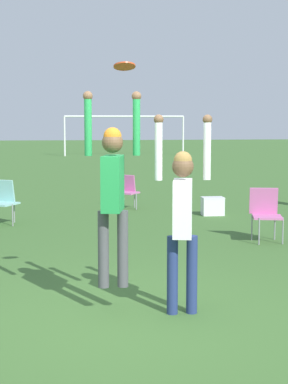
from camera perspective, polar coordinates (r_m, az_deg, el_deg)
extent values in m
plane|color=#3D662D|center=(7.01, -1.56, -11.05)|extent=(120.00, 120.00, 0.00)
cylinder|color=#4C4C51|center=(7.02, -3.63, -5.11)|extent=(0.12, 0.12, 0.84)
cylinder|color=#4C4C51|center=(7.04, -1.90, -5.07)|extent=(0.12, 0.12, 0.84)
cube|color=green|center=(6.92, -2.80, 0.77)|extent=(0.29, 0.50, 0.60)
sphere|color=brown|center=(6.89, -2.82, 4.43)|extent=(0.23, 0.23, 0.23)
sphere|color=orange|center=(6.89, -2.82, 4.96)|extent=(0.19, 0.19, 0.19)
cylinder|color=green|center=(6.87, -4.99, 5.86)|extent=(0.08, 0.08, 0.63)
sphere|color=brown|center=(6.88, -5.02, 8.50)|extent=(0.10, 0.10, 0.10)
cylinder|color=green|center=(6.91, -0.67, 5.89)|extent=(0.08, 0.08, 0.63)
sphere|color=brown|center=(6.92, -0.67, 8.51)|extent=(0.10, 0.10, 0.10)
cylinder|color=navy|center=(7.02, 2.54, -7.40)|extent=(0.12, 0.12, 0.86)
cylinder|color=navy|center=(7.06, 4.27, -7.33)|extent=(0.12, 0.12, 0.86)
cube|color=white|center=(6.90, 3.45, -1.44)|extent=(0.30, 0.51, 0.61)
sphere|color=brown|center=(6.85, 3.48, 2.28)|extent=(0.23, 0.23, 0.23)
sphere|color=olive|center=(6.85, 3.48, 2.82)|extent=(0.20, 0.20, 0.20)
cylinder|color=white|center=(6.79, 1.30, 3.75)|extent=(0.08, 0.08, 0.64)
sphere|color=brown|center=(6.79, 1.31, 6.47)|extent=(0.10, 0.10, 0.10)
cylinder|color=white|center=(6.89, 5.63, 3.76)|extent=(0.08, 0.08, 0.64)
sphere|color=brown|center=(6.89, 5.66, 6.44)|extent=(0.10, 0.10, 0.10)
cylinder|color=#E04C23|center=(6.96, -1.74, 11.12)|extent=(0.24, 0.23, 0.08)
cylinder|color=gray|center=(13.00, -11.60, -2.03)|extent=(0.02, 0.02, 0.44)
cylinder|color=gray|center=(13.45, -11.46, -1.75)|extent=(0.02, 0.02, 0.44)
cube|color=#8CC6C1|center=(13.22, -12.55, -1.03)|extent=(0.74, 0.74, 0.04)
cube|color=#8CC6C1|center=(13.44, -12.48, 0.13)|extent=(0.53, 0.37, 0.45)
cylinder|color=gray|center=(15.01, -2.13, -0.86)|extent=(0.02, 0.02, 0.40)
cylinder|color=gray|center=(15.05, -0.69, -0.83)|extent=(0.02, 0.02, 0.40)
cylinder|color=gray|center=(15.39, -2.26, -0.68)|extent=(0.02, 0.02, 0.40)
cylinder|color=gray|center=(15.42, -0.85, -0.66)|extent=(0.02, 0.02, 0.40)
cube|color=#C666A3|center=(15.19, -1.48, -0.07)|extent=(0.62, 0.62, 0.04)
cube|color=#C666A3|center=(15.38, -1.56, 0.81)|extent=(0.42, 0.34, 0.39)
cylinder|color=gray|center=(11.02, 10.20, -3.47)|extent=(0.02, 0.02, 0.46)
cylinder|color=gray|center=(11.15, 12.24, -3.40)|extent=(0.02, 0.02, 0.46)
cylinder|color=gray|center=(11.41, 9.57, -3.12)|extent=(0.02, 0.02, 0.46)
cylinder|color=gray|center=(11.54, 11.55, -3.05)|extent=(0.02, 0.02, 0.46)
cube|color=#C666A3|center=(11.25, 10.91, -2.19)|extent=(0.59, 0.59, 0.04)
cube|color=#C666A3|center=(11.43, 10.58, -0.78)|extent=(0.50, 0.22, 0.47)
cube|color=white|center=(14.29, 6.12, -1.30)|extent=(0.47, 0.33, 0.38)
cube|color=silver|center=(14.26, 6.13, -0.50)|extent=(0.48, 0.34, 0.02)
cylinder|color=white|center=(37.63, -7.07, 4.94)|extent=(0.10, 0.10, 2.30)
cylinder|color=white|center=(38.31, 3.50, 5.00)|extent=(0.10, 0.10, 2.30)
cylinder|color=white|center=(37.80, -1.75, 6.74)|extent=(7.00, 0.10, 0.10)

